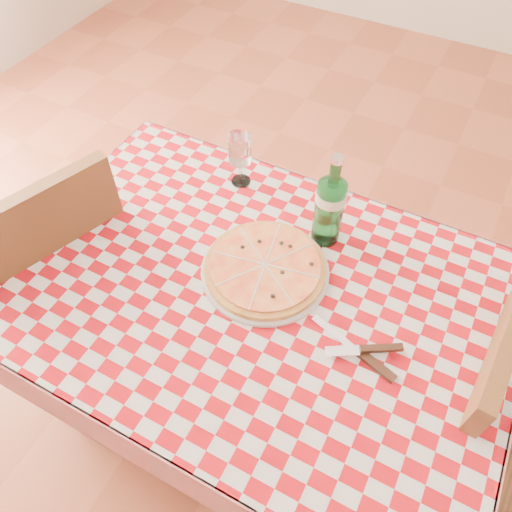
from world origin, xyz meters
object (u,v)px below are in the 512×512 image
(pizza_plate, at_px, (265,267))
(wine_glass, at_px, (240,160))
(dining_table, at_px, (252,311))
(water_bottle, at_px, (330,201))
(chair_near, at_px, (494,423))
(chair_far, at_px, (57,270))

(pizza_plate, distance_m, wine_glass, 0.36)
(dining_table, distance_m, water_bottle, 0.36)
(dining_table, relative_size, pizza_plate, 3.59)
(chair_near, distance_m, water_bottle, 0.73)
(wine_glass, bearing_deg, chair_far, -135.06)
(wine_glass, bearing_deg, dining_table, -57.22)
(chair_far, relative_size, pizza_plate, 2.87)
(water_bottle, bearing_deg, chair_near, -16.59)
(chair_near, relative_size, chair_far, 0.91)
(pizza_plate, bearing_deg, chair_near, 0.84)
(dining_table, bearing_deg, chair_near, 6.29)
(dining_table, bearing_deg, chair_far, -171.88)
(water_bottle, bearing_deg, dining_table, -110.70)
(chair_near, distance_m, wine_glass, 1.00)
(dining_table, relative_size, chair_far, 1.25)
(chair_far, relative_size, wine_glass, 5.66)
(chair_near, bearing_deg, pizza_plate, -174.87)
(dining_table, xyz_separation_m, chair_near, (0.68, 0.07, -0.16))
(chair_near, height_order, wine_glass, wine_glass)
(pizza_plate, bearing_deg, dining_table, -93.51)
(water_bottle, bearing_deg, pizza_plate, -116.08)
(chair_far, distance_m, wine_glass, 0.68)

